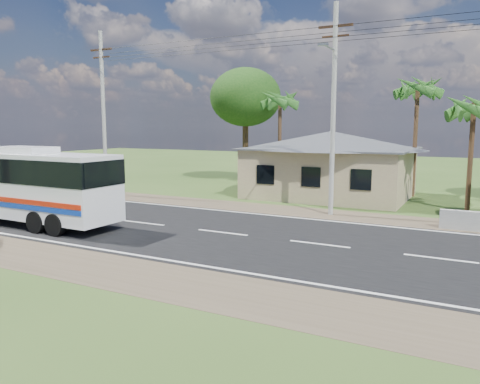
{
  "coord_description": "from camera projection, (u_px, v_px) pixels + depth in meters",
  "views": [
    {
      "loc": [
        10.15,
        -17.76,
        4.74
      ],
      "look_at": [
        0.35,
        1.0,
        1.75
      ],
      "focal_mm": 35.0,
      "sensor_mm": 36.0,
      "label": 1
    }
  ],
  "objects": [
    {
      "name": "ground",
      "position": [
        223.0,
        233.0,
        20.91
      ],
      "size": [
        120.0,
        120.0,
        0.0
      ],
      "primitive_type": "plane",
      "color": "#2D4719",
      "rests_on": "ground"
    },
    {
      "name": "palm_near",
      "position": [
        474.0,
        108.0,
        25.41
      ],
      "size": [
        2.8,
        2.8,
        6.7
      ],
      "color": "#47301E",
      "rests_on": "ground"
    },
    {
      "name": "coach_bus",
      "position": [
        13.0,
        179.0,
        22.94
      ],
      "size": [
        12.16,
        2.76,
        3.77
      ],
      "rotation": [
        0.0,
        0.0,
        -0.01
      ],
      "color": "silver",
      "rests_on": "ground"
    },
    {
      "name": "palm_mid",
      "position": [
        418.0,
        89.0,
        30.76
      ],
      "size": [
        2.8,
        2.8,
        8.2
      ],
      "color": "#47301E",
      "rests_on": "ground"
    },
    {
      "name": "road",
      "position": [
        223.0,
        233.0,
        20.91
      ],
      "size": [
        120.0,
        16.0,
        0.03
      ],
      "color": "black",
      "rests_on": "ground"
    },
    {
      "name": "tree_behind_house",
      "position": [
        245.0,
        98.0,
        39.38
      ],
      "size": [
        6.0,
        6.0,
        9.61
      ],
      "color": "#47301E",
      "rests_on": "ground"
    },
    {
      "name": "small_car",
      "position": [
        3.0,
        187.0,
        31.03
      ],
      "size": [
        2.81,
        4.73,
        1.51
      ],
      "primitive_type": "imported",
      "rotation": [
        0.0,
        0.0,
        0.25
      ],
      "color": "#323235",
      "rests_on": "ground"
    },
    {
      "name": "house",
      "position": [
        331.0,
        157.0,
        31.49
      ],
      "size": [
        12.4,
        10.0,
        5.0
      ],
      "color": "tan",
      "rests_on": "ground"
    },
    {
      "name": "palm_far",
      "position": [
        280.0,
        101.0,
        35.85
      ],
      "size": [
        2.8,
        2.8,
        7.7
      ],
      "color": "#47301E",
      "rests_on": "ground"
    },
    {
      "name": "utility_poles",
      "position": [
        327.0,
        106.0,
        24.57
      ],
      "size": [
        32.8,
        2.22,
        11.0
      ],
      "color": "#9E9E99",
      "rests_on": "ground"
    }
  ]
}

